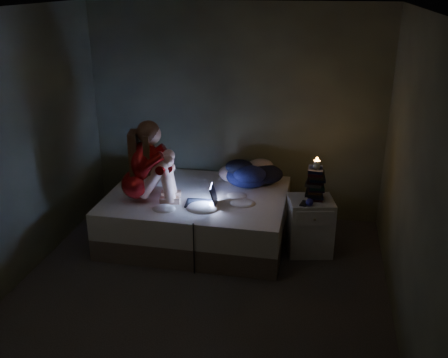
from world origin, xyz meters
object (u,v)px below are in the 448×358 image
(bed, at_px, (198,216))
(laptop, at_px, (200,194))
(candle, at_px, (317,163))
(phone, at_px, (302,202))
(nightstand, at_px, (310,226))
(woman, at_px, (137,161))

(bed, height_order, laptop, laptop)
(laptop, relative_size, candle, 4.16)
(candle, relative_size, phone, 0.57)
(nightstand, relative_size, candle, 7.77)
(woman, bearing_deg, nightstand, -5.27)
(woman, distance_m, laptop, 0.77)
(laptop, height_order, candle, candle)
(woman, relative_size, nightstand, 1.46)
(bed, xyz_separation_m, candle, (1.31, -0.03, 0.75))
(nightstand, bearing_deg, bed, 164.72)
(laptop, bearing_deg, candle, 4.94)
(nightstand, bearing_deg, woman, 174.14)
(bed, xyz_separation_m, nightstand, (1.28, -0.06, 0.04))
(bed, height_order, nightstand, nightstand)
(bed, bearing_deg, candle, -1.29)
(bed, distance_m, woman, 0.98)
(bed, bearing_deg, nightstand, -2.90)
(nightstand, height_order, candle, candle)
(woman, xyz_separation_m, nightstand, (1.87, 0.21, -0.69))
(bed, height_order, phone, phone)
(laptop, xyz_separation_m, nightstand, (1.18, 0.19, -0.36))
(bed, relative_size, phone, 14.28)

